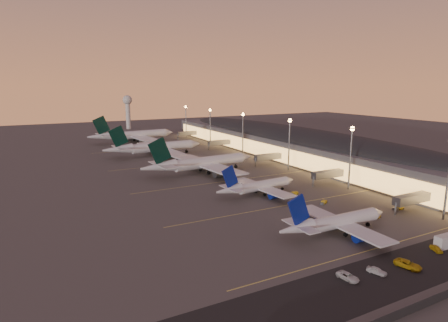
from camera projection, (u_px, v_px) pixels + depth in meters
ground at (277, 202)px, 137.10m from camera, size 700.00×700.00×0.00m
airliner_narrow_south at (335, 222)px, 106.70m from camera, size 38.14×33.95×13.67m
airliner_narrow_north at (257, 186)px, 144.90m from camera, size 37.22×33.37×13.29m
airliner_wide_near at (201, 163)px, 180.45m from camera, size 60.31×55.21×19.29m
airliner_wide_mid at (154, 148)px, 225.45m from camera, size 61.14×55.67×19.58m
airliner_wide_far at (133, 135)px, 278.66m from camera, size 65.36×59.78×20.90m
terminal_building at (290, 141)px, 226.48m from camera, size 56.35×255.00×17.46m
light_masts at (261, 130)px, 206.42m from camera, size 2.20×217.20×25.90m
radar_tower at (128, 106)px, 362.54m from camera, size 9.00×9.00×32.50m
service_lane at (416, 265)px, 88.60m from camera, size 260.00×16.00×0.01m
lane_markings at (225, 178)px, 171.75m from camera, size 90.00×180.36×0.00m
baggage_tug_a at (377, 217)px, 120.02m from camera, size 3.57×2.18×1.00m
baggage_tug_b at (399, 208)px, 128.57m from camera, size 4.20×1.96×1.23m
baggage_tug_c at (294, 193)px, 146.11m from camera, size 3.51×1.61×1.04m
catering_truck_a at (445, 242)px, 98.13m from camera, size 6.15×2.62×3.41m
baggage_tug_d at (324, 202)px, 134.71m from camera, size 3.75×2.77×1.05m
service_van_a at (348, 276)px, 82.08m from camera, size 2.98×5.42×1.44m
service_van_b at (408, 264)px, 87.37m from camera, size 3.94×6.54×1.70m
service_van_c at (377, 271)px, 84.59m from camera, size 3.09×4.78×1.51m
service_van_d at (436, 249)px, 96.10m from camera, size 3.10×4.35×1.37m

